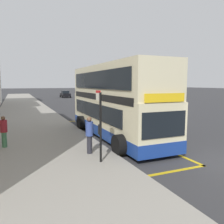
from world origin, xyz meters
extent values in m
plane|color=#333335|center=(0.00, 32.00, 0.00)|extent=(260.00, 260.00, 0.00)
cube|color=gray|center=(-7.00, 32.00, 0.07)|extent=(6.00, 76.00, 0.14)
cube|color=beige|center=(-2.45, 6.16, 1.35)|extent=(2.44, 10.26, 2.30)
cube|color=beige|center=(-2.45, 6.16, 3.45)|extent=(2.42, 10.06, 1.90)
cube|color=navy|center=(-2.45, 6.16, 0.50)|extent=(2.46, 10.28, 0.60)
cube|color=black|center=(-2.45, 6.16, 2.52)|extent=(2.47, 9.44, 0.36)
cube|color=black|center=(-3.69, 6.56, 1.65)|extent=(0.04, 8.21, 0.90)
cube|color=black|center=(-3.69, 6.16, 3.50)|extent=(0.04, 9.03, 1.00)
cube|color=black|center=(-2.45, 1.01, 1.60)|extent=(2.15, 0.04, 1.10)
cube|color=yellow|center=(-2.45, 1.01, 2.72)|extent=(1.95, 0.04, 0.36)
cylinder|color=black|center=(-3.76, 2.47, 0.50)|extent=(0.56, 1.00, 1.00)
cylinder|color=black|center=(-1.14, 2.47, 0.50)|extent=(0.56, 1.00, 1.00)
cylinder|color=black|center=(-3.76, 8.98, 0.50)|extent=(0.56, 1.00, 1.00)
cylinder|color=black|center=(-1.14, 8.98, 0.50)|extent=(0.56, 1.00, 1.00)
cube|color=gold|center=(-3.92, 6.41, 0.01)|extent=(0.16, 13.03, 0.01)
cube|color=gold|center=(-1.24, 6.41, 0.01)|extent=(0.16, 13.03, 0.01)
cube|color=gold|center=(-2.58, -0.02, 0.01)|extent=(2.84, 0.16, 0.01)
cube|color=gold|center=(-2.58, 12.85, 0.01)|extent=(2.84, 0.16, 0.01)
cylinder|color=black|center=(-5.02, 1.70, 1.55)|extent=(0.09, 0.09, 2.81)
cube|color=silver|center=(-5.02, 1.95, 2.77)|extent=(0.05, 0.42, 0.30)
cube|color=red|center=(-5.02, 1.95, 2.97)|extent=(0.05, 0.42, 0.10)
cube|color=black|center=(-5.02, 1.80, 1.44)|extent=(0.06, 0.28, 0.40)
cube|color=black|center=(2.89, 47.39, 0.66)|extent=(1.76, 4.20, 0.72)
cube|color=black|center=(2.89, 47.29, 1.32)|extent=(1.52, 1.90, 0.60)
cylinder|color=black|center=(1.96, 48.69, 0.30)|extent=(0.22, 0.60, 0.60)
cylinder|color=black|center=(3.83, 48.69, 0.30)|extent=(0.22, 0.60, 0.60)
cylinder|color=black|center=(1.96, 46.09, 0.30)|extent=(0.22, 0.60, 0.60)
cylinder|color=black|center=(3.83, 46.09, 0.30)|extent=(0.22, 0.60, 0.60)
cube|color=slate|center=(3.05, 16.43, 0.66)|extent=(1.76, 4.20, 0.72)
cube|color=black|center=(3.05, 16.33, 1.32)|extent=(1.52, 1.90, 0.60)
cylinder|color=black|center=(2.11, 17.73, 0.30)|extent=(0.22, 0.60, 0.60)
cylinder|color=black|center=(3.98, 17.73, 0.30)|extent=(0.22, 0.60, 0.60)
cylinder|color=black|center=(2.11, 15.13, 0.30)|extent=(0.22, 0.60, 0.60)
cylinder|color=black|center=(3.98, 15.13, 0.30)|extent=(0.22, 0.60, 0.60)
cylinder|color=#26262D|center=(-5.09, 2.96, 0.55)|extent=(0.24, 0.24, 0.81)
cylinder|color=#33478C|center=(-5.09, 2.96, 1.28)|extent=(0.34, 0.34, 0.64)
sphere|color=brown|center=(-5.09, 2.96, 1.71)|extent=(0.22, 0.22, 0.22)
cylinder|color=#3F724C|center=(-8.69, 5.60, 0.52)|extent=(0.24, 0.24, 0.76)
cylinder|color=maroon|center=(-8.69, 5.60, 1.20)|extent=(0.34, 0.34, 0.60)
sphere|color=brown|center=(-8.69, 5.60, 1.61)|extent=(0.20, 0.20, 0.20)
camera|label=1|loc=(-8.10, -6.72, 3.30)|focal=36.62mm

